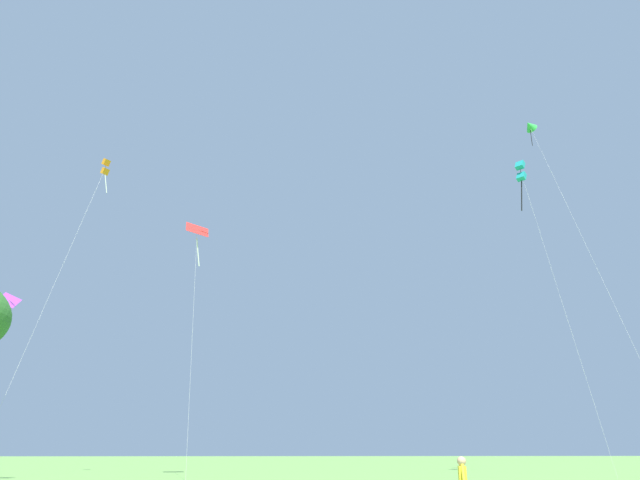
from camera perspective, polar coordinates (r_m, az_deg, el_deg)
kite_orange_box at (r=53.10m, az=-19.55°, el=6.24°), size 3.79×7.33×24.43m
kite_red_high at (r=45.98m, az=-11.45°, el=0.03°), size 1.83×5.01×17.96m
kite_green_small at (r=57.23m, az=19.11°, el=10.03°), size 3.87×9.75×29.25m
kite_purple_streamer at (r=40.53m, az=-27.69°, el=-5.90°), size 2.54×10.67×10.74m
kite_teal_box at (r=52.94m, az=18.35°, el=5.96°), size 2.59×4.60×24.38m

